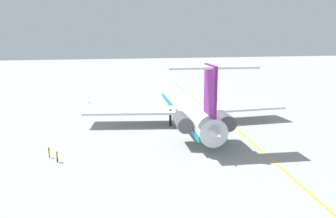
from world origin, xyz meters
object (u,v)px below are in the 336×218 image
Objects in this scene: main_jetliner at (188,107)px; ground_crew_portside at (49,151)px; ground_crew_near_nose at (217,96)px; ground_crew_near_tail at (57,156)px; safety_cone_nose at (89,102)px.

main_jetliner is 30.59m from ground_crew_portside.
ground_crew_near_nose is at bearing 31.09° from ground_crew_portside.
ground_crew_near_tail is (-43.04, 40.38, -0.05)m from ground_crew_near_nose.
safety_cone_nose is (44.04, -5.76, -0.80)m from ground_crew_portside.
ground_crew_portside is at bearing 162.29° from ground_crew_near_tail.
main_jetliner reaches higher than ground_crew_near_tail.
ground_crew_near_tail is at bearing -71.97° from ground_crew_portside.
ground_crew_near_tail is at bearing 128.13° from main_jetliner.
main_jetliner is 35.60m from safety_cone_nose.
ground_crew_near_nose is 59.02m from ground_crew_near_tail.
ground_crew_portside is at bearing 91.16° from ground_crew_near_nose.
main_jetliner is at bearing -144.40° from safety_cone_nose.
ground_crew_near_tail reaches higher than ground_crew_portside.
ground_crew_near_nose is 58.33m from ground_crew_portside.
ground_crew_near_nose is at bearing 87.98° from ground_crew_near_tail.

